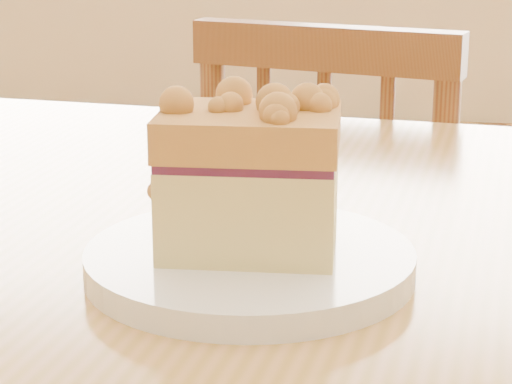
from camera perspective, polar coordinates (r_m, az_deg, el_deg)
cafe_table_main at (r=0.75m, az=14.12°, el=-10.30°), size 1.37×1.00×0.75m
cafe_chair_main at (r=1.47m, az=5.46°, el=-5.99°), size 0.47×0.47×0.85m
plate at (r=0.66m, az=-0.36°, el=-4.06°), size 0.22×0.22×0.02m
cake_slice at (r=0.64m, az=-0.51°, el=1.29°), size 0.13×0.09×0.11m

